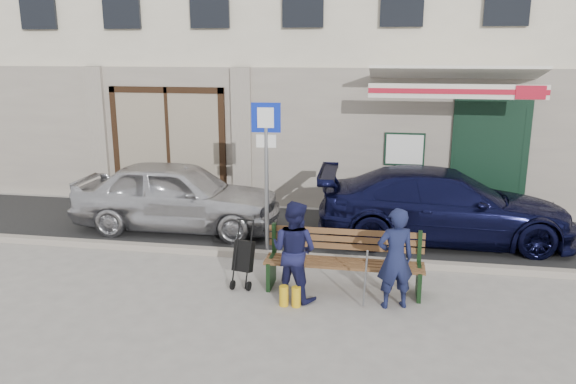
% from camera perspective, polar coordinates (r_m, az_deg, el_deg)
% --- Properties ---
extents(ground, '(80.00, 80.00, 0.00)m').
position_cam_1_polar(ground, '(8.64, -3.63, -10.26)').
color(ground, '#9E9991').
rests_on(ground, ground).
extents(asphalt_lane, '(60.00, 3.20, 0.01)m').
position_cam_1_polar(asphalt_lane, '(11.47, 0.01, -3.92)').
color(asphalt_lane, '#282828').
rests_on(asphalt_lane, ground).
extents(curb, '(60.00, 0.18, 0.12)m').
position_cam_1_polar(curb, '(9.97, -1.60, -6.44)').
color(curb, '#9E9384').
rests_on(curb, ground).
extents(car_silver, '(4.21, 1.75, 1.42)m').
position_cam_1_polar(car_silver, '(11.62, -11.17, -0.32)').
color(car_silver, silver).
rests_on(car_silver, ground).
extents(car_navy, '(4.85, 2.13, 1.39)m').
position_cam_1_polar(car_navy, '(11.12, 15.57, -1.34)').
color(car_navy, black).
rests_on(car_navy, ground).
extents(parking_sign, '(0.50, 0.08, 2.72)m').
position_cam_1_polar(parking_sign, '(9.69, -2.22, 3.81)').
color(parking_sign, gray).
rests_on(parking_sign, ground).
extents(bench, '(2.40, 1.17, 0.98)m').
position_cam_1_polar(bench, '(8.59, 5.38, -7.12)').
color(bench, brown).
rests_on(bench, ground).
extents(man, '(0.62, 0.51, 1.47)m').
position_cam_1_polar(man, '(8.08, 10.84, -6.64)').
color(man, '#161B3D').
rests_on(man, ground).
extents(woman, '(0.88, 0.79, 1.49)m').
position_cam_1_polar(woman, '(8.21, 0.62, -5.96)').
color(woman, '#16173D').
rests_on(woman, ground).
extents(stroller, '(0.35, 0.46, 1.03)m').
position_cam_1_polar(stroller, '(8.78, -4.55, -6.63)').
color(stroller, black).
rests_on(stroller, ground).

